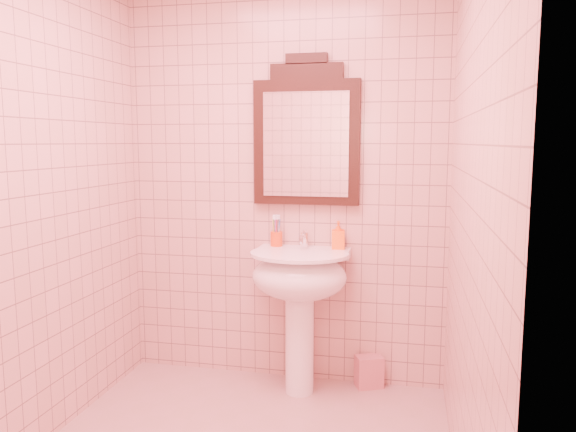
% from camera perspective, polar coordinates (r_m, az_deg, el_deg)
% --- Properties ---
extents(back_wall, '(2.00, 0.02, 2.50)m').
position_cam_1_polar(back_wall, '(3.49, -0.41, 3.35)').
color(back_wall, '#D29D93').
rests_on(back_wall, floor).
extents(pedestal_sink, '(0.58, 0.58, 0.86)m').
position_cam_1_polar(pedestal_sink, '(3.33, 1.18, -7.11)').
color(pedestal_sink, white).
rests_on(pedestal_sink, floor).
extents(faucet, '(0.04, 0.16, 0.11)m').
position_cam_1_polar(faucet, '(3.41, 1.63, -2.33)').
color(faucet, white).
rests_on(faucet, pedestal_sink).
extents(mirror, '(0.65, 0.06, 0.90)m').
position_cam_1_polar(mirror, '(3.42, 1.87, 8.14)').
color(mirror, black).
rests_on(mirror, back_wall).
extents(toothbrush_cup, '(0.07, 0.07, 0.17)m').
position_cam_1_polar(toothbrush_cup, '(3.47, -1.18, -2.28)').
color(toothbrush_cup, '#DA4212').
rests_on(toothbrush_cup, pedestal_sink).
extents(soap_dispenser, '(0.09, 0.09, 0.17)m').
position_cam_1_polar(soap_dispenser, '(3.39, 5.12, -1.94)').
color(soap_dispenser, orange).
rests_on(soap_dispenser, pedestal_sink).
extents(towel, '(0.19, 0.16, 0.20)m').
position_cam_1_polar(towel, '(3.63, 8.24, -15.37)').
color(towel, tan).
rests_on(towel, floor).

